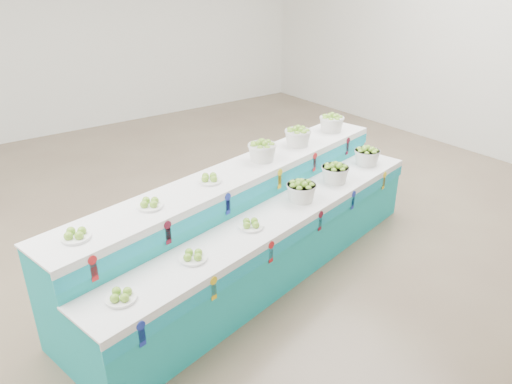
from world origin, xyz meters
TOP-DOWN VIEW (x-y plane):
  - ground at (0.00, 0.00)m, footprint 10.00×10.00m
  - back_wall at (0.00, 5.00)m, footprint 10.00×0.00m
  - display_stand at (-0.00, -0.75)m, footprint 4.34×1.94m
  - plate_lower_left at (-1.65, -1.37)m, footprint 0.27×0.27m
  - plate_lower_mid at (-0.98, -1.23)m, footprint 0.27×0.27m
  - plate_lower_right at (-0.30, -1.08)m, footprint 0.27×0.27m
  - basket_lower_left at (0.44, -0.92)m, footprint 0.35×0.35m
  - basket_lower_mid at (1.04, -0.79)m, footprint 0.35×0.35m
  - basket_lower_right at (1.71, -0.64)m, footprint 0.35×0.35m
  - plate_upper_left at (-1.76, -0.86)m, footprint 0.27×0.27m
  - plate_upper_mid at (-1.09, -0.72)m, footprint 0.27×0.27m
  - plate_upper_right at (-0.41, -0.57)m, footprint 0.27×0.27m
  - basket_upper_left at (0.33, -0.41)m, footprint 0.35×0.35m
  - basket_upper_mid at (0.93, -0.28)m, footprint 0.35×0.35m
  - basket_upper_right at (1.60, -0.13)m, footprint 0.35×0.35m

SIDE VIEW (x-z plane):
  - ground at x=0.00m, z-range 0.00..0.00m
  - display_stand at x=0.00m, z-range 0.00..1.02m
  - plate_lower_left at x=-1.65m, z-range 0.72..0.81m
  - plate_lower_mid at x=-0.98m, z-range 0.72..0.81m
  - plate_lower_right at x=-0.30m, z-range 0.72..0.81m
  - basket_lower_left at x=0.44m, z-range 0.72..0.94m
  - basket_lower_mid at x=1.04m, z-range 0.72..0.94m
  - basket_lower_right at x=1.71m, z-range 0.72..0.94m
  - plate_upper_left at x=-1.76m, z-range 1.02..1.11m
  - plate_upper_mid at x=-1.09m, z-range 1.02..1.11m
  - plate_upper_right at x=-0.41m, z-range 1.02..1.11m
  - basket_upper_left at x=0.33m, z-range 1.02..1.24m
  - basket_upper_mid at x=0.93m, z-range 1.02..1.24m
  - basket_upper_right at x=1.60m, z-range 1.02..1.24m
  - back_wall at x=0.00m, z-range -3.00..7.00m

